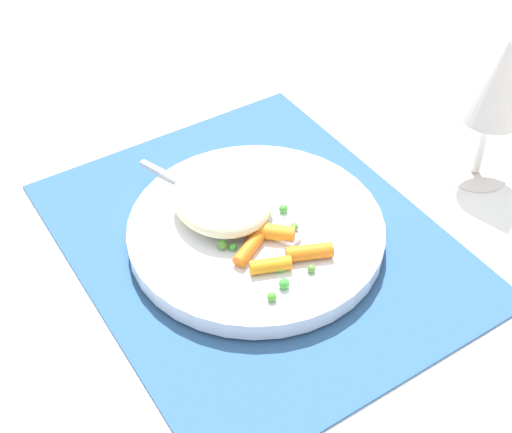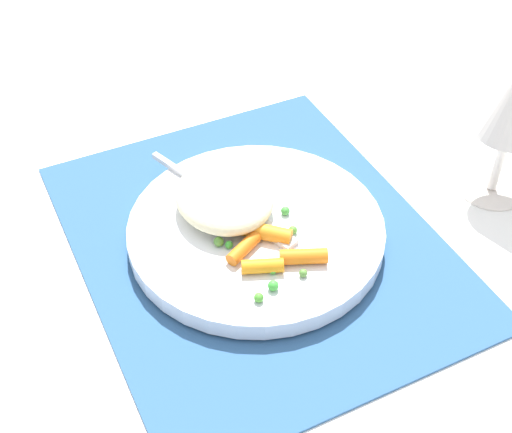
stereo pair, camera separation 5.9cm
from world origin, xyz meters
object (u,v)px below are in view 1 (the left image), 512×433
object	(u,v)px
plate	(256,231)
wine_glass	(499,84)
fork	(231,209)
rice_mound	(222,199)
carrot_portion	(276,247)

from	to	relation	value
plate	wine_glass	xyz separation A→B (m)	(0.04, 0.26, 0.10)
fork	wine_glass	bearing A→B (deg)	75.92
rice_mound	fork	world-z (taller)	rice_mound
plate	fork	bearing A→B (deg)	-159.62
fork	wine_glass	world-z (taller)	wine_glass
plate	wine_glass	bearing A→B (deg)	81.39
carrot_portion	wine_glass	bearing A→B (deg)	90.50
wine_glass	rice_mound	bearing A→B (deg)	-104.24
rice_mound	fork	distance (m)	0.02
plate	carrot_portion	size ratio (longest dim) A/B	2.87
carrot_portion	wine_glass	distance (m)	0.28
rice_mound	fork	xyz separation A→B (m)	(0.00, 0.01, -0.01)
plate	fork	distance (m)	0.03
fork	carrot_portion	bearing A→B (deg)	4.67
plate	carrot_portion	world-z (taller)	carrot_portion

